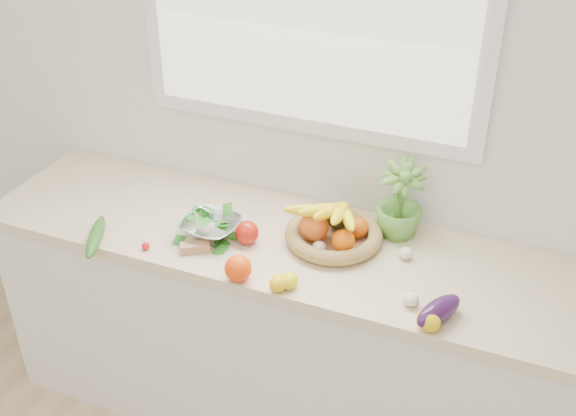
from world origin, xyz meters
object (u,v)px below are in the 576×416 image
at_px(apple, 247,233).
at_px(eggplant, 439,311).
at_px(potted_herb, 400,202).
at_px(colander_with_spinach, 211,223).
at_px(cucumber, 96,237).
at_px(fruit_basket, 333,229).

bearing_deg(apple, eggplant, -12.03).
height_order(potted_herb, colander_with_spinach, potted_herb).
distance_m(eggplant, cucumber, 1.24).
bearing_deg(colander_with_spinach, apple, 4.53).
height_order(fruit_basket, colander_with_spinach, fruit_basket).
distance_m(apple, fruit_basket, 0.31).
distance_m(eggplant, potted_herb, 0.50).
bearing_deg(apple, fruit_basket, 24.31).
distance_m(fruit_basket, colander_with_spinach, 0.44).
bearing_deg(apple, colander_with_spinach, -175.47).
height_order(cucumber, fruit_basket, fruit_basket).
bearing_deg(fruit_basket, eggplant, -32.29).
distance_m(apple, eggplant, 0.74).
bearing_deg(eggplant, fruit_basket, 147.71).
xyz_separation_m(apple, cucumber, (-0.51, -0.21, -0.02)).
relative_size(cucumber, fruit_basket, 0.62).
relative_size(eggplant, potted_herb, 0.62).
bearing_deg(cucumber, colander_with_spinach, 28.06).
distance_m(eggplant, colander_with_spinach, 0.88).
bearing_deg(potted_herb, apple, -151.19).
relative_size(apple, fruit_basket, 0.20).
relative_size(apple, cucumber, 0.33).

